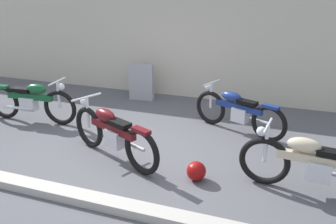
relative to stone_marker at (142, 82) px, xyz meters
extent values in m
plane|color=#56565B|center=(1.05, -2.79, -0.44)|extent=(40.00, 40.00, 0.00)
cube|color=beige|center=(1.05, 0.71, 0.93)|extent=(18.00, 0.30, 2.74)
cube|color=#B7B2A8|center=(1.05, -4.21, -0.38)|extent=(18.00, 0.24, 0.12)
cube|color=#9E9EA3|center=(0.00, 0.00, 0.00)|extent=(0.61, 0.26, 0.88)
sphere|color=maroon|center=(2.25, -3.18, -0.29)|extent=(0.29, 0.29, 0.29)
torus|color=black|center=(0.20, -2.73, -0.07)|extent=(0.70, 0.38, 0.73)
torus|color=black|center=(1.43, -3.27, -0.07)|extent=(0.70, 0.38, 0.73)
cube|color=silver|center=(0.86, -3.02, -0.06)|extent=(0.37, 0.31, 0.28)
cube|color=#590F14|center=(0.82, -3.00, 0.10)|extent=(0.97, 0.51, 0.12)
ellipsoid|color=#590F14|center=(0.65, -2.93, 0.28)|extent=(0.48, 0.36, 0.20)
cube|color=black|center=(0.98, -3.07, 0.23)|extent=(0.44, 0.33, 0.08)
cube|color=#590F14|center=(1.43, -3.27, 0.26)|extent=(0.34, 0.24, 0.06)
cylinder|color=silver|center=(0.20, -2.73, 0.20)|extent=(0.06, 0.06, 0.55)
cylinder|color=silver|center=(0.20, -2.73, 0.47)|extent=(0.27, 0.54, 0.04)
sphere|color=silver|center=(0.13, -2.69, 0.37)|extent=(0.14, 0.14, 0.14)
cylinder|color=silver|center=(1.09, -2.99, -0.12)|extent=(0.66, 0.34, 0.06)
torus|color=black|center=(3.16, -2.95, -0.08)|extent=(0.72, 0.16, 0.71)
cube|color=silver|center=(3.87, -3.02, -0.06)|extent=(0.33, 0.23, 0.27)
cube|color=beige|center=(3.82, -3.02, 0.09)|extent=(1.01, 0.20, 0.12)
ellipsoid|color=beige|center=(3.64, -3.00, 0.27)|extent=(0.45, 0.24, 0.20)
cube|color=black|center=(3.99, -3.04, 0.22)|extent=(0.41, 0.21, 0.08)
cylinder|color=silver|center=(3.16, -2.95, 0.19)|extent=(0.05, 0.05, 0.54)
cylinder|color=silver|center=(3.16, -2.95, 0.46)|extent=(0.09, 0.57, 0.04)
sphere|color=silver|center=(3.08, -2.94, 0.36)|extent=(0.14, 0.14, 0.14)
cylinder|color=silver|center=(4.07, -2.93, -0.13)|extent=(0.69, 0.13, 0.06)
torus|color=black|center=(1.94, -0.99, -0.09)|extent=(0.67, 0.34, 0.69)
torus|color=black|center=(3.12, -1.48, -0.09)|extent=(0.67, 0.34, 0.69)
cube|color=silver|center=(2.57, -1.25, -0.08)|extent=(0.35, 0.29, 0.26)
cube|color=navy|center=(2.53, -1.23, 0.08)|extent=(0.93, 0.46, 0.11)
ellipsoid|color=navy|center=(2.37, -1.17, 0.24)|extent=(0.45, 0.33, 0.19)
cube|color=black|center=(2.68, -1.30, 0.20)|extent=(0.41, 0.30, 0.08)
cube|color=navy|center=(3.12, -1.48, 0.23)|extent=(0.32, 0.22, 0.06)
cylinder|color=silver|center=(1.94, -0.99, 0.16)|extent=(0.05, 0.05, 0.52)
cylinder|color=silver|center=(1.94, -0.99, 0.42)|extent=(0.24, 0.52, 0.03)
sphere|color=silver|center=(1.87, -0.96, 0.33)|extent=(0.13, 0.13, 0.13)
cylinder|color=silver|center=(2.79, -1.22, -0.14)|extent=(0.63, 0.30, 0.06)
torus|color=black|center=(-0.88, -2.04, -0.08)|extent=(0.72, 0.14, 0.72)
torus|color=black|center=(-2.21, -2.13, -0.08)|extent=(0.72, 0.14, 0.72)
cube|color=silver|center=(-1.60, -2.09, -0.06)|extent=(0.33, 0.22, 0.28)
cube|color=#145128|center=(-1.55, -2.09, 0.10)|extent=(1.01, 0.17, 0.12)
ellipsoid|color=#145128|center=(-1.37, -2.08, 0.28)|extent=(0.45, 0.23, 0.20)
cube|color=black|center=(-1.72, -2.10, 0.23)|extent=(0.41, 0.20, 0.08)
cube|color=#145128|center=(-2.21, -2.13, 0.26)|extent=(0.32, 0.14, 0.06)
cylinder|color=silver|center=(-0.88, -2.04, 0.19)|extent=(0.06, 0.06, 0.54)
cylinder|color=silver|center=(-0.88, -2.04, 0.46)|extent=(0.07, 0.57, 0.04)
sphere|color=silver|center=(-0.81, -2.04, 0.36)|extent=(0.14, 0.14, 0.14)
cylinder|color=silver|center=(-1.78, -2.22, -0.13)|extent=(0.69, 0.11, 0.06)
camera|label=1|loc=(3.34, -7.49, 2.27)|focal=37.26mm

